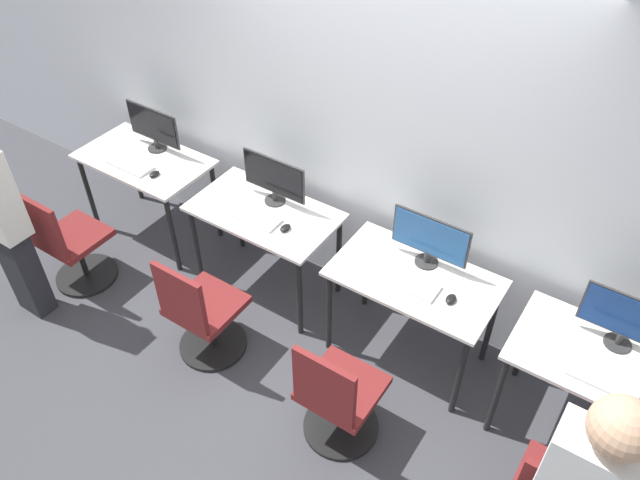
% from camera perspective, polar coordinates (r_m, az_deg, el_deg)
% --- Properties ---
extents(ground_plane, '(20.00, 20.00, 0.00)m').
position_cam_1_polar(ground_plane, '(4.55, -0.86, -9.44)').
color(ground_plane, '#3D3D42').
extents(wall_back, '(12.00, 0.05, 2.80)m').
position_cam_1_polar(wall_back, '(4.09, 4.81, 9.94)').
color(wall_back, silver).
rests_on(wall_back, ground_plane).
extents(desk_far_left, '(1.06, 0.61, 0.76)m').
position_cam_1_polar(desk_far_left, '(5.21, -15.66, 6.34)').
color(desk_far_left, silver).
rests_on(desk_far_left, ground_plane).
extents(monitor_far_left, '(0.52, 0.15, 0.36)m').
position_cam_1_polar(monitor_far_left, '(5.13, -15.00, 9.94)').
color(monitor_far_left, '#2D2D2D').
rests_on(monitor_far_left, desk_far_left).
extents(keyboard_far_left, '(0.37, 0.16, 0.02)m').
position_cam_1_polar(keyboard_far_left, '(5.08, -16.93, 6.59)').
color(keyboard_far_left, silver).
rests_on(keyboard_far_left, desk_far_left).
extents(mouse_far_left, '(0.06, 0.09, 0.03)m').
position_cam_1_polar(mouse_far_left, '(4.92, -14.91, 5.85)').
color(mouse_far_left, black).
rests_on(mouse_far_left, desk_far_left).
extents(office_chair_far_left, '(0.48, 0.48, 0.89)m').
position_cam_1_polar(office_chair_far_left, '(5.09, -21.86, -0.58)').
color(office_chair_far_left, black).
rests_on(office_chair_far_left, ground_plane).
extents(person_far_left, '(0.36, 0.21, 1.63)m').
position_cam_1_polar(person_far_left, '(4.69, -27.23, 1.95)').
color(person_far_left, '#232328').
rests_on(person_far_left, ground_plane).
extents(desk_left, '(1.06, 0.61, 0.76)m').
position_cam_1_polar(desk_left, '(4.51, -5.07, 1.72)').
color(desk_left, silver).
rests_on(desk_left, ground_plane).
extents(monitor_left, '(0.52, 0.15, 0.36)m').
position_cam_1_polar(monitor_left, '(4.41, -4.24, 5.63)').
color(monitor_left, '#2D2D2D').
rests_on(monitor_left, desk_left).
extents(keyboard_left, '(0.37, 0.16, 0.02)m').
position_cam_1_polar(keyboard_left, '(4.38, -5.96, 2.10)').
color(keyboard_left, silver).
rests_on(keyboard_left, desk_left).
extents(mouse_left, '(0.06, 0.09, 0.03)m').
position_cam_1_polar(mouse_left, '(4.26, -3.19, 1.10)').
color(mouse_left, black).
rests_on(mouse_left, desk_left).
extents(office_chair_left, '(0.48, 0.48, 0.89)m').
position_cam_1_polar(office_chair_left, '(4.31, -10.71, -6.88)').
color(office_chair_left, black).
rests_on(office_chair_left, ground_plane).
extents(desk_right, '(1.06, 0.61, 0.76)m').
position_cam_1_polar(desk_right, '(4.05, 8.55, -4.32)').
color(desk_right, silver).
rests_on(desk_right, ground_plane).
extents(monitor_right, '(0.52, 0.15, 0.36)m').
position_cam_1_polar(monitor_right, '(3.95, 10.02, 0.08)').
color(monitor_right, '#2D2D2D').
rests_on(monitor_right, desk_right).
extents(keyboard_right, '(0.37, 0.16, 0.02)m').
position_cam_1_polar(keyboard_right, '(3.92, 8.17, -3.92)').
color(keyboard_right, silver).
rests_on(keyboard_right, desk_right).
extents(mouse_right, '(0.06, 0.09, 0.03)m').
position_cam_1_polar(mouse_right, '(3.86, 11.88, -5.30)').
color(mouse_right, black).
rests_on(mouse_right, desk_right).
extents(office_chair_right, '(0.48, 0.48, 0.89)m').
position_cam_1_polar(office_chair_right, '(3.83, 1.60, -14.45)').
color(office_chair_right, black).
rests_on(office_chair_right, ground_plane).
extents(desk_far_right, '(1.06, 0.61, 0.76)m').
position_cam_1_polar(desk_far_right, '(3.92, 24.58, -10.96)').
color(desk_far_right, silver).
rests_on(desk_far_right, ground_plane).
extents(monitor_far_right, '(0.52, 0.15, 0.36)m').
position_cam_1_polar(monitor_far_right, '(3.81, 26.38, -6.60)').
color(monitor_far_right, '#2D2D2D').
rests_on(monitor_far_right, desk_far_right).
extents(keyboard_far_right, '(0.37, 0.16, 0.02)m').
position_cam_1_polar(keyboard_far_right, '(3.74, 24.51, -11.43)').
color(keyboard_far_right, silver).
rests_on(keyboard_far_right, desk_far_right).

